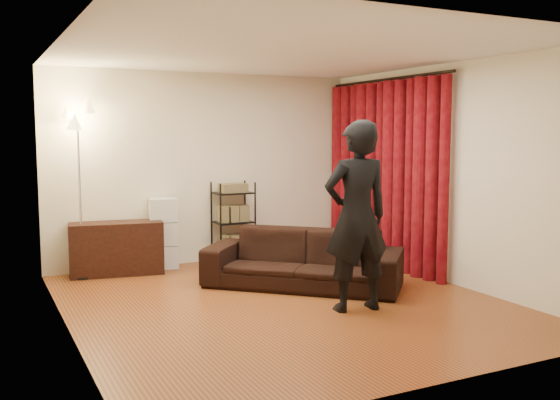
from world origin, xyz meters
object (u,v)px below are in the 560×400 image
sofa (303,259)px  floor_lamp (80,192)px  person (356,216)px  wire_shelf (233,222)px  media_cabinet (117,248)px  storage_boxes (163,233)px

sofa → floor_lamp: size_ratio=1.05×
person → sofa: bearing=-83.3°
person → wire_shelf: bearing=-80.2°
sofa → media_cabinet: bearing=-179.3°
sofa → storage_boxes: 2.15m
person → floor_lamp: (-2.33, 2.80, 0.11)m
media_cabinet → storage_boxes: 0.67m
storage_boxes → sofa: bearing=-55.5°
sofa → wire_shelf: wire_shelf is taller
person → floor_lamp: size_ratio=0.90×
storage_boxes → floor_lamp: bearing=-175.6°
wire_shelf → floor_lamp: floor_lamp is taller
media_cabinet → storage_boxes: (0.65, 0.08, 0.14)m
person → storage_boxes: size_ratio=2.05×
media_cabinet → wire_shelf: size_ratio=1.02×
sofa → wire_shelf: bearing=139.2°
sofa → person: (0.03, -1.11, 0.65)m
wire_shelf → floor_lamp: (-2.11, -0.05, 0.53)m
person → wire_shelf: size_ratio=1.72×
wire_shelf → floor_lamp: size_ratio=0.52×
sofa → media_cabinet: media_cabinet is taller
person → media_cabinet: size_ratio=1.67×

